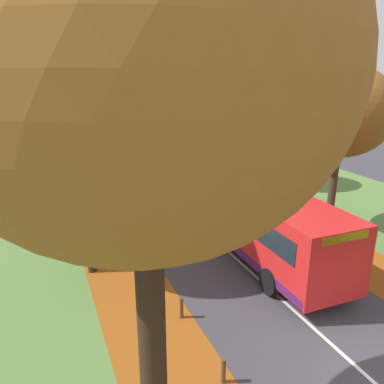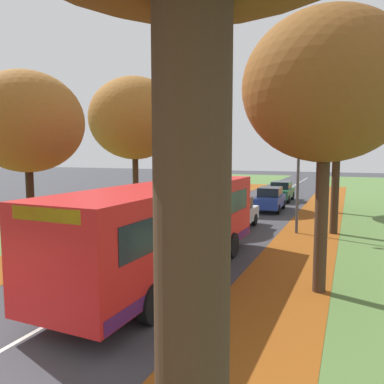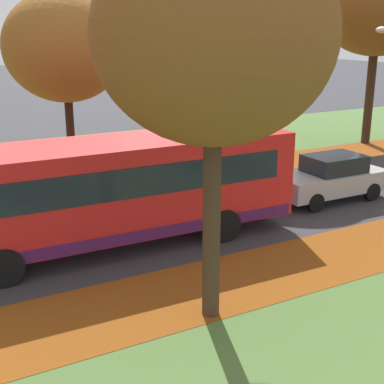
{
  "view_description": "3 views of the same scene",
  "coord_description": "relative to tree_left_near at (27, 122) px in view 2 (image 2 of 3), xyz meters",
  "views": [
    {
      "loc": [
        -7.15,
        -5.38,
        7.47
      ],
      "look_at": [
        0.2,
        12.19,
        1.36
      ],
      "focal_mm": 35.0,
      "sensor_mm": 36.0,
      "label": 1
    },
    {
      "loc": [
        6.38,
        -3.26,
        3.99
      ],
      "look_at": [
        -0.69,
        13.37,
        2.1
      ],
      "focal_mm": 35.0,
      "sensor_mm": 36.0,
      "label": 2
    },
    {
      "loc": [
        14.47,
        2.53,
        5.91
      ],
      "look_at": [
        1.86,
        9.41,
        1.49
      ],
      "focal_mm": 50.0,
      "sensor_mm": 36.0,
      "label": 3
    }
  ],
  "objects": [
    {
      "name": "grass_verge_left",
      "position": [
        -3.48,
        11.81,
        -5.22
      ],
      "size": [
        12.0,
        90.0,
        0.01
      ],
      "primitive_type": "cube",
      "color": "#517538",
      "rests_on": "ground"
    },
    {
      "name": "leaf_litter_left",
      "position": [
        1.12,
        5.81,
        -5.21
      ],
      "size": [
        2.8,
        60.0,
        0.0
      ],
      "primitive_type": "cube",
      "color": "#8C4714",
      "rests_on": "grass_verge_left"
    },
    {
      "name": "leaf_litter_right",
      "position": [
        10.32,
        5.81,
        -5.21
      ],
      "size": [
        2.8,
        60.0,
        0.0
      ],
      "primitive_type": "cube",
      "color": "#8C4714",
      "rests_on": "grass_verge_right"
    },
    {
      "name": "road_centre_line",
      "position": [
        5.72,
        11.81,
        -5.22
      ],
      "size": [
        0.12,
        80.0,
        0.01
      ],
      "primitive_type": "cube",
      "color": "silver",
      "rests_on": "ground"
    },
    {
      "name": "tree_left_near",
      "position": [
        0.0,
        0.0,
        0.0
      ],
      "size": [
        4.52,
        4.52,
        7.27
      ],
      "color": "black",
      "rests_on": "ground"
    },
    {
      "name": "tree_left_mid",
      "position": [
        -0.1,
        8.36,
        0.84
      ],
      "size": [
        5.51,
        5.51,
        8.56
      ],
      "color": "#382619",
      "rests_on": "ground"
    },
    {
      "name": "tree_left_far",
      "position": [
        -0.07,
        15.97,
        2.08
      ],
      "size": [
        6.26,
        6.26,
        10.14
      ],
      "color": "#382619",
      "rests_on": "ground"
    },
    {
      "name": "tree_right_near",
      "position": [
        11.38,
        -0.39,
        0.54
      ],
      "size": [
        4.58,
        4.58,
        7.85
      ],
      "color": "#422D1E",
      "rests_on": "ground"
    },
    {
      "name": "tree_right_mid",
      "position": [
        11.43,
        8.11,
        0.6
      ],
      "size": [
        4.5,
        4.5,
        7.87
      ],
      "color": "#382619",
      "rests_on": "ground"
    },
    {
      "name": "tree_right_far",
      "position": [
        11.2,
        15.09,
        1.58
      ],
      "size": [
        6.01,
        6.01,
        9.52
      ],
      "color": "#382619",
      "rests_on": "ground"
    },
    {
      "name": "bollard_fourth",
      "position": [
        2.2,
        -1.25,
        -4.86
      ],
      "size": [
        0.12,
        0.12,
        0.74
      ],
      "primitive_type": "cylinder",
      "color": "#4C3823",
      "rests_on": "ground"
    },
    {
      "name": "bollard_fifth",
      "position": [
        2.18,
        1.59,
        -4.86
      ],
      "size": [
        0.12,
        0.12,
        0.72
      ],
      "primitive_type": "cylinder",
      "color": "#4C3823",
      "rests_on": "ground"
    },
    {
      "name": "streetlamp_right",
      "position": [
        9.39,
        7.49,
        -1.49
      ],
      "size": [
        1.89,
        0.28,
        6.0
      ],
      "color": "#47474C",
      "rests_on": "ground"
    },
    {
      "name": "bus",
      "position": [
        6.77,
        -0.81,
        -3.52
      ],
      "size": [
        2.8,
        10.44,
        2.98
      ],
      "color": "red",
      "rests_on": "ground"
    },
    {
      "name": "car_silver_lead",
      "position": [
        6.5,
        7.43,
        -4.41
      ],
      "size": [
        1.81,
        4.21,
        1.62
      ],
      "color": "#B7BABF",
      "rests_on": "ground"
    },
    {
      "name": "car_blue_following",
      "position": [
        7.0,
        14.35,
        -4.41
      ],
      "size": [
        1.89,
        4.25,
        1.62
      ],
      "color": "#233D9E",
      "rests_on": "ground"
    },
    {
      "name": "car_green_third_in_line",
      "position": [
        6.81,
        20.06,
        -4.41
      ],
      "size": [
        1.8,
        4.21,
        1.62
      ],
      "color": "#1E6038",
      "rests_on": "ground"
    }
  ]
}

